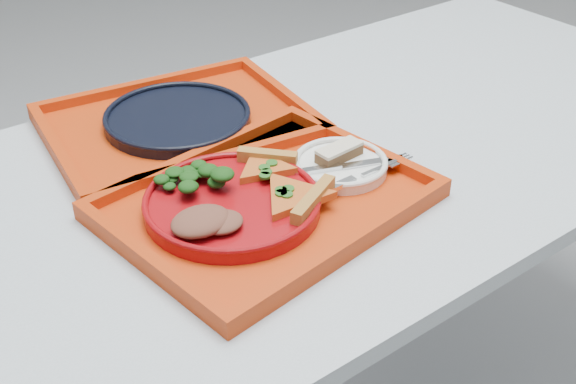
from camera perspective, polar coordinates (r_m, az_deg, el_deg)
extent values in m
cube|color=#A2ADB6|center=(1.28, 4.70, 3.62)|extent=(1.60, 0.80, 0.03)
cylinder|color=gray|center=(2.12, 13.36, 3.96)|extent=(0.05, 0.05, 0.72)
cube|color=#B52F09|center=(1.09, -1.69, -0.95)|extent=(0.49, 0.40, 0.01)
cube|color=#B52F09|center=(1.32, -8.66, 5.15)|extent=(0.49, 0.41, 0.01)
cylinder|color=maroon|center=(1.06, -4.43, -1.04)|extent=(0.26, 0.26, 0.02)
cylinder|color=white|center=(1.16, 4.15, 2.01)|extent=(0.15, 0.15, 0.01)
cylinder|color=black|center=(1.31, -8.71, 5.69)|extent=(0.26, 0.26, 0.02)
ellipsoid|color=black|center=(1.08, -7.66, 1.23)|extent=(0.08, 0.07, 0.04)
ellipsoid|color=brown|center=(1.00, -6.92, -2.30)|extent=(0.09, 0.07, 0.03)
cube|color=#472917|center=(1.16, 4.06, 3.04)|extent=(0.08, 0.04, 0.02)
cube|color=beige|center=(1.16, 4.08, 3.51)|extent=(0.08, 0.04, 0.01)
cube|color=silver|center=(1.14, 4.89, 2.17)|extent=(0.18, 0.08, 0.01)
cube|color=silver|center=(1.12, 5.81, 1.31)|extent=(0.19, 0.02, 0.01)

